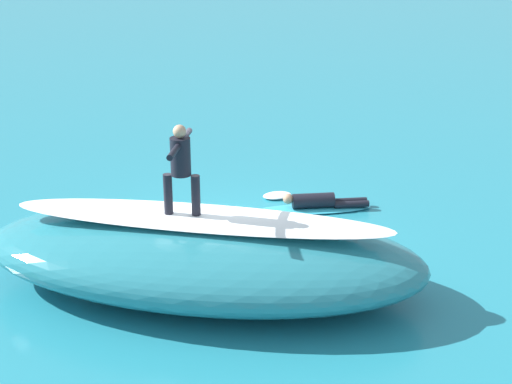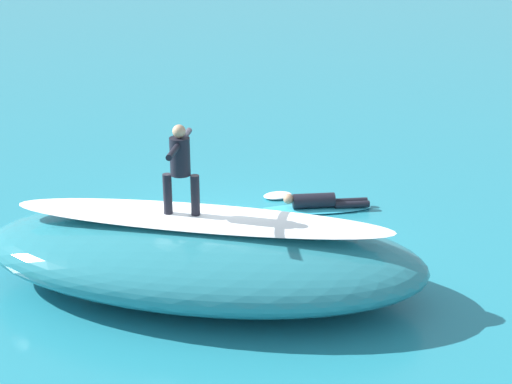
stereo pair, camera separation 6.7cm
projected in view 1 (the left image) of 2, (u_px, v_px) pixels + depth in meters
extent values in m
plane|color=teal|center=(220.00, 244.00, 14.09)|extent=(120.00, 120.00, 0.00)
ellipsoid|color=teal|center=(201.00, 255.00, 12.29)|extent=(7.66, 4.80, 1.20)
ellipsoid|color=white|center=(200.00, 218.00, 12.06)|extent=(6.13, 2.53, 0.08)
ellipsoid|color=#EAE5C6|center=(183.00, 217.00, 12.11)|extent=(2.34, 0.92, 0.08)
cylinder|color=black|center=(168.00, 194.00, 12.00)|extent=(0.14, 0.14, 0.65)
cylinder|color=black|center=(196.00, 196.00, 11.95)|extent=(0.14, 0.14, 0.65)
cylinder|color=black|center=(180.00, 157.00, 11.75)|extent=(0.36, 0.36, 0.59)
sphere|color=tan|center=(180.00, 131.00, 11.61)|extent=(0.20, 0.20, 0.20)
cylinder|color=black|center=(174.00, 152.00, 11.29)|extent=(0.19, 0.54, 0.09)
cylinder|color=black|center=(186.00, 135.00, 12.06)|extent=(0.19, 0.54, 0.09)
ellipsoid|color=#33B2D1|center=(313.00, 209.00, 15.55)|extent=(2.38, 0.72, 0.06)
cylinder|color=black|center=(313.00, 200.00, 15.49)|extent=(0.85, 0.35, 0.29)
sphere|color=tan|center=(288.00, 199.00, 15.41)|extent=(0.21, 0.21, 0.21)
cylinder|color=black|center=(350.00, 201.00, 15.68)|extent=(0.70, 0.18, 0.13)
cylinder|color=black|center=(352.00, 204.00, 15.52)|extent=(0.70, 0.18, 0.13)
ellipsoid|color=white|center=(329.00, 238.00, 14.19)|extent=(1.42, 1.38, 0.12)
ellipsoid|color=white|center=(277.00, 195.00, 16.20)|extent=(0.70, 0.57, 0.09)
ellipsoid|color=white|center=(101.00, 283.00, 12.53)|extent=(1.17, 0.95, 0.15)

